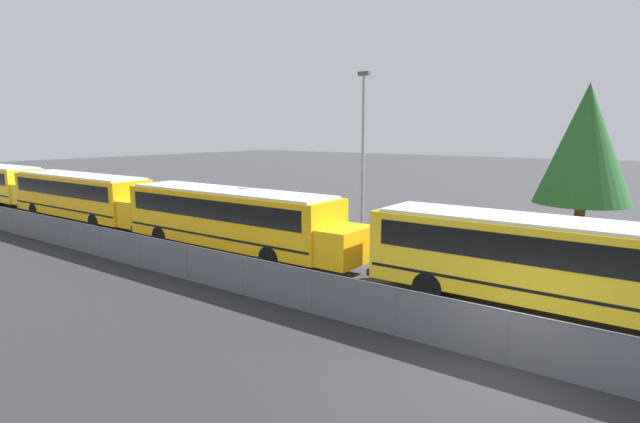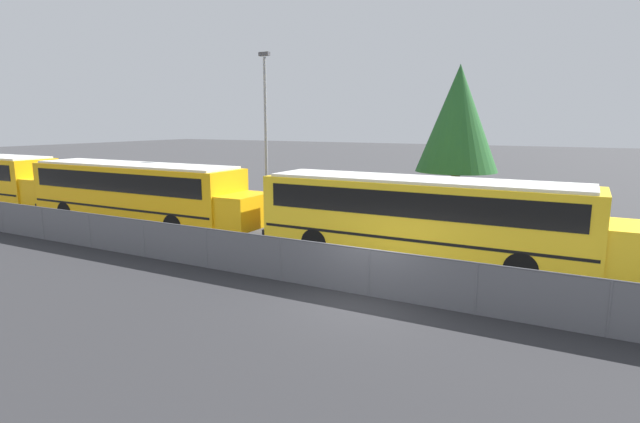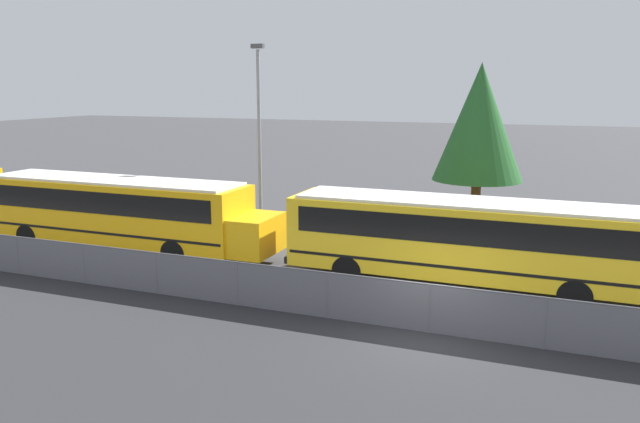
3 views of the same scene
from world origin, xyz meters
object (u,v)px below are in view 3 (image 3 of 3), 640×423
school_bus_3 (470,236)px  tree_2 (479,123)px  school_bus_2 (120,208)px  light_pole (259,130)px

school_bus_3 → tree_2: size_ratio=1.70×
school_bus_2 → tree_2: size_ratio=1.70×
school_bus_3 → light_pole: 12.35m
school_bus_2 → tree_2: 15.99m
school_bus_2 → school_bus_3: 14.12m
tree_2 → school_bus_2: bearing=-147.7°
school_bus_3 → light_pole: size_ratio=1.53×
school_bus_2 → light_pole: light_pole is taller
light_pole → tree_2: (9.74, 2.52, 0.43)m
school_bus_2 → school_bus_3: (14.11, 0.28, 0.00)m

